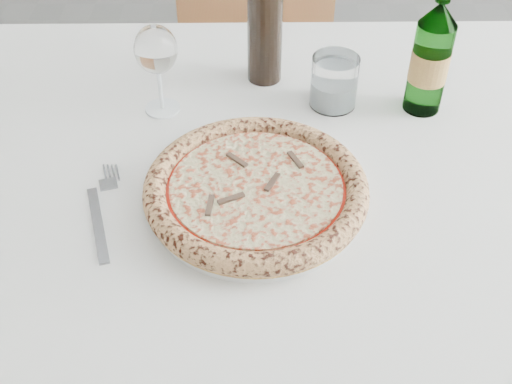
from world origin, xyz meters
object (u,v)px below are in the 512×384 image
at_px(beer_bottle, 431,58).
at_px(plate, 256,198).
at_px(chair_far, 263,35).
at_px(dining_table, 256,197).
at_px(wine_glass, 156,52).
at_px(wine_bottle, 265,24).
at_px(tumbler, 334,85).
at_px(pizza, 256,189).

bearing_deg(beer_bottle, plate, -139.91).
xyz_separation_m(chair_far, plate, (-0.02, -0.90, 0.23)).
xyz_separation_m(dining_table, wine_glass, (-0.16, 0.13, 0.20)).
xyz_separation_m(wine_glass, beer_bottle, (0.45, 0.01, -0.01)).
distance_m(dining_table, wine_glass, 0.29).
bearing_deg(wine_bottle, chair_far, 89.62).
relative_size(beer_bottle, wine_bottle, 0.98).
relative_size(plate, tumbler, 3.39).
bearing_deg(pizza, plate, -32.01).
bearing_deg(wine_glass, plate, -55.34).
relative_size(plate, beer_bottle, 1.25).
relative_size(pizza, beer_bottle, 1.32).
xyz_separation_m(chair_far, beer_bottle, (0.27, -0.66, 0.32)).
bearing_deg(wine_bottle, pizza, -92.55).
xyz_separation_m(pizza, beer_bottle, (0.29, 0.24, 0.07)).
bearing_deg(wine_bottle, tumbler, -35.46).
distance_m(dining_table, pizza, 0.15).
xyz_separation_m(pizza, wine_bottle, (0.01, 0.34, 0.08)).
relative_size(plate, wine_glass, 1.94).
xyz_separation_m(dining_table, tumbler, (0.13, 0.15, 0.12)).
distance_m(beer_bottle, wine_bottle, 0.29).
xyz_separation_m(dining_table, wine_bottle, (0.01, 0.24, 0.19)).
height_order(dining_table, tumbler, tumbler).
bearing_deg(plate, wine_bottle, 87.45).
relative_size(wine_glass, wine_bottle, 0.63).
bearing_deg(pizza, beer_bottle, 40.08).
xyz_separation_m(chair_far, tumbler, (0.11, -0.65, 0.26)).
distance_m(chair_far, beer_bottle, 0.78).
xyz_separation_m(tumbler, wine_bottle, (-0.12, 0.08, 0.07)).
xyz_separation_m(dining_table, beer_bottle, (0.29, 0.14, 0.18)).
bearing_deg(chair_far, dining_table, -91.34).
bearing_deg(pizza, chair_far, 88.81).
xyz_separation_m(chair_far, wine_bottle, (-0.00, -0.57, 0.33)).
height_order(wine_glass, beer_bottle, beer_bottle).
distance_m(plate, tumbler, 0.29).
bearing_deg(pizza, wine_bottle, 87.45).
bearing_deg(dining_table, wine_bottle, 86.37).
xyz_separation_m(plate, beer_bottle, (0.29, 0.24, 0.09)).
xyz_separation_m(plate, pizza, (-0.00, 0.00, 0.02)).
bearing_deg(beer_bottle, wine_bottle, 160.64).
distance_m(wine_glass, beer_bottle, 0.45).
bearing_deg(tumbler, wine_glass, -176.58).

